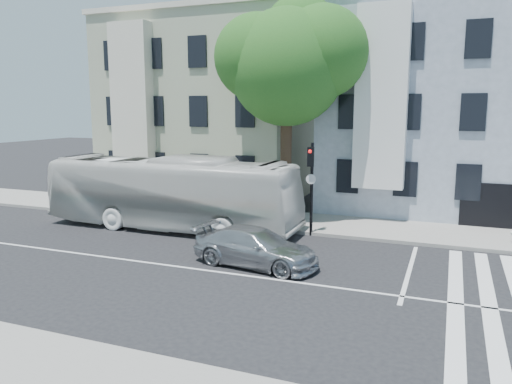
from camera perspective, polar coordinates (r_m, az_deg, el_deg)
The scene contains 9 objects.
ground at distance 17.64m, azimuth -5.42°, elevation -8.96°, with size 120.00×120.00×0.00m, color black.
sidewalk_far at distance 24.75m, azimuth 3.01°, elevation -3.30°, with size 80.00×4.00×0.15m, color gray.
building_left at distance 33.27m, azimuth -4.61°, elevation 9.42°, with size 12.00×10.00×11.00m, color #A2A389.
building_right at distance 29.88m, azimuth 20.58°, elevation 8.82°, with size 12.00×10.00×11.00m, color #8690A0.
street_tree at distance 24.90m, azimuth 3.86°, elevation 14.73°, with size 7.30×5.90×11.10m.
bus at distance 23.50m, azimuth -9.67°, elevation -0.08°, with size 12.21×2.86×3.40m, color silver.
sedan at distance 17.96m, azimuth -0.03°, elevation -6.32°, with size 4.66×1.89×1.35m, color #A9ABB0.
hedge at distance 24.60m, azimuth -6.63°, elevation -2.42°, with size 8.50×0.84×0.70m, color #1C531B, non-canonical shape.
traffic_signal at distance 21.77m, azimuth 6.33°, elevation 1.77°, with size 0.43×0.53×4.11m.
Camera 1 is at (7.65, -14.87, 5.62)m, focal length 35.00 mm.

